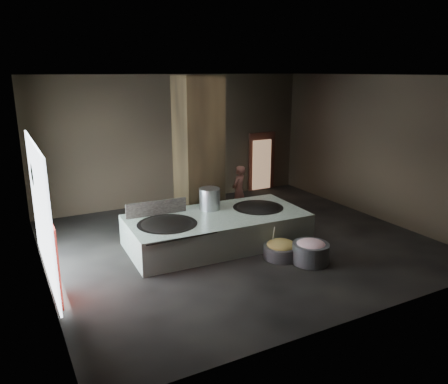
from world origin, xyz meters
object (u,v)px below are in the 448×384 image
wok_left (167,227)px  wok_right (258,210)px  meat_basin (310,253)px  veg_basin (281,251)px  cook (239,191)px  stock_pot (210,199)px  hearth_platform (217,229)px

wok_left → wok_right: 2.80m
wok_right → meat_basin: (0.15, -2.22, -0.50)m
wok_right → veg_basin: 1.77m
cook → meat_basin: (-0.24, -4.02, -0.59)m
wok_left → stock_pot: stock_pot is taller
wok_right → hearth_platform: bearing=-177.9°
hearth_platform → veg_basin: 1.91m
wok_right → meat_basin: wok_right is taller
wok_right → stock_pot: bearing=159.0°
veg_basin → hearth_platform: bearing=122.8°
stock_pot → meat_basin: stock_pot is taller
wok_right → stock_pot: 1.44m
hearth_platform → wok_left: wok_left is taller
wok_left → stock_pot: 1.66m
veg_basin → meat_basin: bearing=-50.9°
cook → meat_basin: cook is taller
wok_right → cook: cook is taller
wok_right → wok_left: bearing=-178.0°
wok_right → meat_basin: bearing=-86.2°
hearth_platform → stock_pot: bearing=87.0°
hearth_platform → wok_left: 1.49m
stock_pot → veg_basin: size_ratio=0.70×
hearth_platform → meat_basin: size_ratio=5.29×
wok_left → meat_basin: wok_left is taller
wok_right → veg_basin: size_ratio=1.57×
wok_right → meat_basin: size_ratio=1.55×
wok_left → veg_basin: wok_left is taller
hearth_platform → stock_pot: stock_pot is taller
stock_pot → meat_basin: size_ratio=0.69×
stock_pot → hearth_platform: bearing=-95.2°
wok_right → cook: size_ratio=0.84×
wok_left → stock_pot: size_ratio=2.42×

